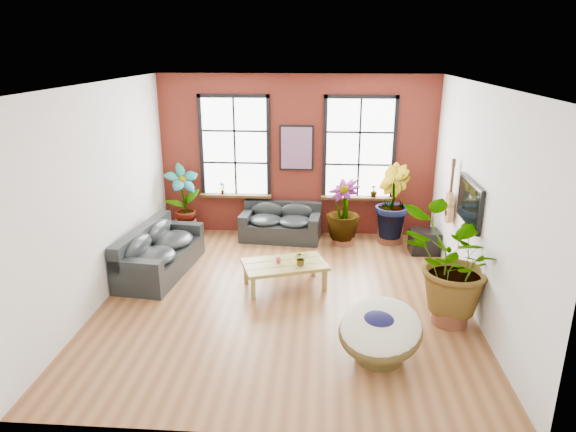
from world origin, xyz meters
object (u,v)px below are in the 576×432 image
sofa_back (281,223)px  coffee_table (285,266)px  sofa_left (158,252)px  papasan_chair (380,331)px

sofa_back → coffee_table: size_ratio=1.11×
sofa_left → papasan_chair: sofa_left is taller
sofa_back → sofa_left: bearing=-132.6°
coffee_table → papasan_chair: bearing=-74.6°
sofa_left → coffee_table: size_ratio=1.42×
coffee_table → papasan_chair: papasan_chair is taller
papasan_chair → sofa_back: bearing=135.4°
sofa_left → coffee_table: (2.40, -0.47, 0.01)m
papasan_chair → coffee_table: bearing=149.1°
sofa_back → coffee_table: sofa_back is taller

